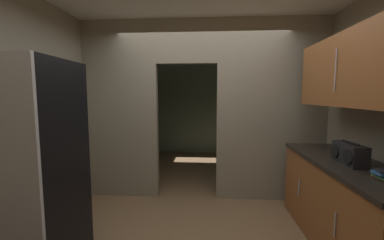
{
  "coord_description": "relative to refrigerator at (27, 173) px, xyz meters",
  "views": [
    {
      "loc": [
        0.1,
        -2.34,
        1.59
      ],
      "look_at": [
        -0.13,
        0.89,
        1.25
      ],
      "focal_mm": 22.51,
      "sensor_mm": 36.0,
      "label": 1
    }
  ],
  "objects": [
    {
      "name": "adjoining_room_shell",
      "position": [
        1.42,
        3.79,
        0.41
      ],
      "size": [
        3.64,
        2.95,
        2.7
      ],
      "color": "slate",
      "rests_on": "ground"
    },
    {
      "name": "refrigerator",
      "position": [
        0.0,
        0.0,
        0.0
      ],
      "size": [
        0.74,
        0.73,
        1.87
      ],
      "color": "black",
      "rests_on": "ground"
    },
    {
      "name": "book_stack",
      "position": [
        2.91,
        0.09,
        0.02
      ],
      "size": [
        0.14,
        0.17,
        0.08
      ],
      "color": "red",
      "rests_on": "lower_cabinet_run"
    },
    {
      "name": "kitchen_partition",
      "position": [
        1.48,
        1.78,
        0.49
      ],
      "size": [
        3.64,
        0.12,
        2.7
      ],
      "color": "gray",
      "rests_on": "ground"
    },
    {
      "name": "upper_cabinet_counterside",
      "position": [
        2.92,
        0.58,
        0.89
      ],
      "size": [
        0.36,
        1.69,
        0.71
      ],
      "color": "brown"
    },
    {
      "name": "boombox",
      "position": [
        2.89,
        0.53,
        0.08
      ],
      "size": [
        0.16,
        0.39,
        0.23
      ],
      "color": "black",
      "rests_on": "lower_cabinet_run"
    },
    {
      "name": "lower_cabinet_run",
      "position": [
        2.92,
        0.58,
        -0.48
      ],
      "size": [
        0.65,
        1.88,
        0.92
      ],
      "color": "brown",
      "rests_on": "ground"
    }
  ]
}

